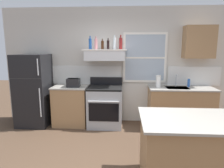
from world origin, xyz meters
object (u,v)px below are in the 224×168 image
bottle_balsamic_dark (108,45)px  bottle_clear_tall (114,43)px  bottle_red_label_wine (121,43)px  kitchen_island (195,152)px  bottle_brown_stout (102,45)px  bottle_rose_pink (96,44)px  refrigerator (34,90)px  toaster (73,83)px  paper_towel_roll (158,81)px  stove_range (105,106)px  bottle_blue_liqueur (90,44)px  dish_soap_bottle (189,83)px

bottle_balsamic_dark → bottle_clear_tall: bottle_clear_tall is taller
bottle_balsamic_dark → bottle_red_label_wine: (0.27, 0.06, 0.03)m
bottle_balsamic_dark → kitchen_island: bearing=-57.7°
bottle_red_label_wine → bottle_brown_stout: bearing=-174.6°
bottle_brown_stout → bottle_balsamic_dark: bearing=-9.9°
bottle_rose_pink → refrigerator: bearing=-176.0°
bottle_clear_tall → kitchen_island: bearing=-61.2°
toaster → paper_towel_roll: paper_towel_roll is taller
bottle_clear_tall → toaster: bearing=-169.5°
stove_range → bottle_balsamic_dark: 1.38m
toaster → bottle_blue_liqueur: (0.37, 0.15, 0.86)m
bottle_red_label_wine → dish_soap_bottle: bottle_red_label_wine is taller
bottle_balsamic_dark → kitchen_island: size_ratio=0.17×
toaster → dish_soap_bottle: size_ratio=1.65×
bottle_balsamic_dark → dish_soap_bottle: 2.00m
stove_range → bottle_balsamic_dark: bearing=50.8°
toaster → bottle_brown_stout: 1.06m
toaster → bottle_blue_liqueur: size_ratio=1.02×
bottle_rose_pink → bottle_brown_stout: bottle_rose_pink is taller
bottle_balsamic_dark → bottle_clear_tall: (0.14, 0.05, 0.03)m
bottle_brown_stout → bottle_balsamic_dark: 0.13m
bottle_brown_stout → bottle_red_label_wine: 0.41m
toaster → bottle_rose_pink: 1.00m
stove_range → bottle_rose_pink: size_ratio=3.96×
bottle_blue_liqueur → bottle_rose_pink: (0.13, -0.03, -0.01)m
bottle_brown_stout → bottle_red_label_wine: (0.40, 0.04, 0.03)m
toaster → bottle_brown_stout: bottle_brown_stout is taller
toaster → dish_soap_bottle: (2.59, 0.18, -0.01)m
stove_range → bottle_brown_stout: 1.38m
bottle_red_label_wine → dish_soap_bottle: 1.77m
bottle_blue_liqueur → kitchen_island: size_ratio=0.21×
dish_soap_bottle → kitchen_island: size_ratio=0.13×
bottle_blue_liqueur → bottle_red_label_wine: 0.68m
toaster → stove_range: bearing=3.1°
refrigerator → bottle_balsamic_dark: 2.00m
bottle_balsamic_dark → stove_range: bearing=-129.2°
toaster → refrigerator: bearing=179.0°
bottle_red_label_wine → kitchen_island: 2.71m
bottle_rose_pink → bottle_clear_tall: 0.41m
bottle_red_label_wine → bottle_balsamic_dark: bearing=-167.6°
bottle_brown_stout → kitchen_island: size_ratio=0.16×
bottle_balsamic_dark → bottle_clear_tall: 0.15m
refrigerator → dish_soap_bottle: 3.54m
dish_soap_bottle → kitchen_island: bearing=-104.5°
toaster → dish_soap_bottle: toaster is taller
bottle_blue_liqueur → bottle_clear_tall: (0.54, 0.02, 0.01)m
stove_range → bottle_rose_pink: bottle_rose_pink is taller
bottle_balsamic_dark → dish_soap_bottle: (1.81, 0.06, -0.85)m
dish_soap_bottle → refrigerator: bearing=-177.4°
kitchen_island → bottle_blue_liqueur: bearing=129.3°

